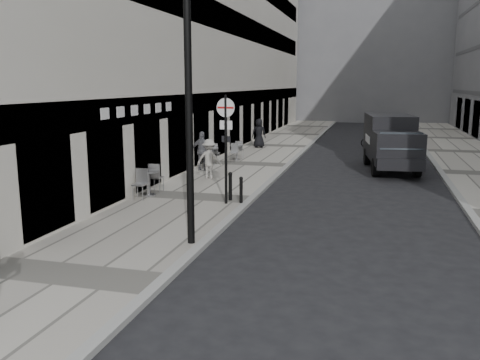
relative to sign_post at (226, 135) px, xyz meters
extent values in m
plane|color=black|center=(0.60, -9.58, -2.39)|extent=(120.00, 120.00, 0.00)
cube|color=#AAA69A|center=(-1.40, 8.42, -2.33)|extent=(4.00, 60.00, 0.12)
cube|color=slate|center=(2.10, 46.42, 8.61)|extent=(24.00, 16.00, 22.00)
cylinder|color=black|center=(0.00, 0.00, -0.50)|extent=(0.09, 0.09, 3.54)
cylinder|color=white|center=(0.00, 0.00, 0.87)|extent=(0.61, 0.11, 0.61)
cube|color=#B21414|center=(0.00, -0.02, 0.87)|extent=(0.55, 0.08, 0.06)
cube|color=white|center=(0.00, 0.03, 0.31)|extent=(0.43, 0.08, 0.28)
cylinder|color=black|center=(0.34, -4.24, 1.09)|extent=(0.18, 0.18, 6.71)
cylinder|color=black|center=(0.45, 0.22, -1.86)|extent=(0.11, 0.11, 0.82)
cylinder|color=black|center=(0.00, 0.50, -1.82)|extent=(0.12, 0.12, 0.90)
cylinder|color=black|center=(4.74, 7.06, -1.99)|extent=(0.38, 0.83, 0.80)
cylinder|color=black|center=(6.48, 7.28, -1.99)|extent=(0.38, 0.83, 0.80)
cylinder|color=black|center=(4.32, 10.43, -1.99)|extent=(0.38, 0.83, 0.80)
cylinder|color=black|center=(6.06, 10.64, -1.99)|extent=(0.38, 0.83, 0.80)
cube|color=black|center=(5.29, 9.74, -0.84)|extent=(2.42, 3.81, 2.00)
cube|color=black|center=(5.62, 7.07, -1.14)|extent=(2.20, 2.03, 1.40)
cube|color=#1E2328|center=(5.71, 6.33, -0.74)|extent=(1.78, 0.56, 0.74)
imported|color=black|center=(4.65, 17.35, -1.94)|extent=(1.76, 0.83, 0.89)
imported|color=slate|center=(4.65, 17.35, -1.40)|extent=(0.90, 0.75, 1.68)
imported|color=slate|center=(-2.86, 5.93, -1.38)|extent=(1.07, 0.51, 1.77)
imported|color=#9E9991|center=(-1.92, 4.07, -1.45)|extent=(1.08, 0.65, 1.64)
imported|color=black|center=(-2.22, 14.69, -1.38)|extent=(1.01, 0.84, 1.78)
cylinder|color=#A4A4A6|center=(-3.00, 0.50, -2.25)|extent=(0.51, 0.51, 0.03)
cylinder|color=#A4A4A6|center=(-3.00, 0.50, -1.83)|extent=(0.07, 0.07, 0.85)
cylinder|color=#A4A4A6|center=(-3.00, 0.50, -1.41)|extent=(0.80, 0.80, 0.03)
cylinder|color=silver|center=(-3.00, 7.55, -2.25)|extent=(0.48, 0.48, 0.03)
cylinder|color=silver|center=(-3.00, 7.55, -1.85)|extent=(0.07, 0.07, 0.81)
cylinder|color=silver|center=(-3.00, 7.55, -1.45)|extent=(0.76, 0.76, 0.03)
cylinder|color=#B7B7B9|center=(-2.20, 9.43, -2.25)|extent=(0.45, 0.45, 0.03)
cylinder|color=#B7B7B9|center=(-2.20, 9.43, -1.88)|extent=(0.06, 0.06, 0.75)
cylinder|color=#B7B7B9|center=(-2.20, 9.43, -1.51)|extent=(0.71, 0.71, 0.03)
camera|label=1|loc=(4.61, -15.62, 1.63)|focal=38.00mm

